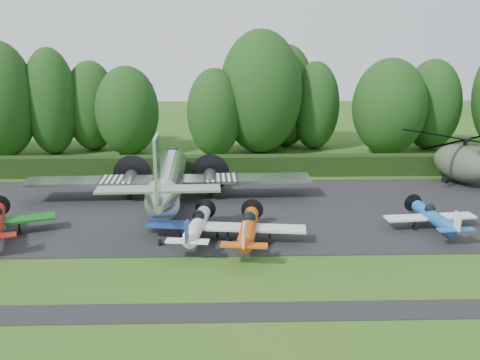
{
  "coord_description": "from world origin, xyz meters",
  "views": [
    {
      "loc": [
        0.07,
        -30.49,
        13.86
      ],
      "look_at": [
        1.19,
        10.3,
        2.5
      ],
      "focal_mm": 40.0,
      "sensor_mm": 36.0,
      "label": 1
    }
  ],
  "objects_px": {
    "helicopter": "(464,160)",
    "light_plane_blue": "(433,217)",
    "light_plane_white": "(197,225)",
    "light_plane_orange": "(248,228)",
    "transport_plane": "(168,180)"
  },
  "relations": [
    {
      "from": "helicopter",
      "to": "light_plane_blue",
      "type": "bearing_deg",
      "value": -99.47
    },
    {
      "from": "light_plane_white",
      "to": "helicopter",
      "type": "xyz_separation_m",
      "value": [
        24.07,
        13.38,
        1.21
      ]
    },
    {
      "from": "light_plane_blue",
      "to": "helicopter",
      "type": "height_order",
      "value": "helicopter"
    },
    {
      "from": "light_plane_blue",
      "to": "light_plane_orange",
      "type": "bearing_deg",
      "value": -164.88
    },
    {
      "from": "transport_plane",
      "to": "helicopter",
      "type": "bearing_deg",
      "value": 13.13
    },
    {
      "from": "light_plane_orange",
      "to": "light_plane_blue",
      "type": "height_order",
      "value": "light_plane_orange"
    },
    {
      "from": "transport_plane",
      "to": "light_plane_orange",
      "type": "distance_m",
      "value": 10.85
    },
    {
      "from": "helicopter",
      "to": "transport_plane",
      "type": "bearing_deg",
      "value": -146.85
    },
    {
      "from": "transport_plane",
      "to": "helicopter",
      "type": "relative_size",
      "value": 1.5
    },
    {
      "from": "light_plane_orange",
      "to": "helicopter",
      "type": "bearing_deg",
      "value": 27.8
    },
    {
      "from": "light_plane_orange",
      "to": "light_plane_white",
      "type": "bearing_deg",
      "value": 161.38
    },
    {
      "from": "light_plane_white",
      "to": "light_plane_blue",
      "type": "distance_m",
      "value": 16.89
    },
    {
      "from": "light_plane_orange",
      "to": "light_plane_blue",
      "type": "xyz_separation_m",
      "value": [
        13.35,
        2.27,
        -0.17
      ]
    },
    {
      "from": "light_plane_orange",
      "to": "helicopter",
      "type": "height_order",
      "value": "helicopter"
    },
    {
      "from": "light_plane_white",
      "to": "light_plane_orange",
      "type": "bearing_deg",
      "value": -19.09
    }
  ]
}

